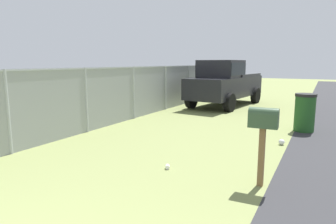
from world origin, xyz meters
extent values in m
cube|color=brown|center=(4.69, -1.29, 0.48)|extent=(0.09, 0.09, 0.97)
cube|color=#334C33|center=(4.69, -1.29, 1.08)|extent=(0.22, 0.46, 0.22)
cylinder|color=#334C33|center=(4.69, -1.29, 1.19)|extent=(0.22, 0.46, 0.20)
cube|color=red|center=(4.80, -1.29, 1.14)|extent=(0.02, 0.04, 0.18)
cube|color=black|center=(13.40, 1.98, 0.88)|extent=(5.08, 2.36, 0.90)
cube|color=black|center=(12.82, 2.05, 1.71)|extent=(1.85, 1.83, 0.76)
cube|color=black|center=(12.82, 2.05, 1.71)|extent=(1.81, 1.86, 0.53)
cube|color=black|center=(14.37, 1.03, 1.39)|extent=(2.54, 0.38, 0.12)
cube|color=black|center=(14.57, 2.67, 1.39)|extent=(2.54, 0.38, 0.12)
cylinder|color=black|center=(11.69, 1.28, 0.38)|extent=(0.79, 0.35, 0.76)
cylinder|color=black|center=(11.90, 3.06, 0.38)|extent=(0.79, 0.35, 0.76)
cylinder|color=black|center=(14.90, 0.90, 0.38)|extent=(0.79, 0.35, 0.76)
cylinder|color=black|center=(15.11, 2.68, 0.38)|extent=(0.79, 0.35, 0.76)
cylinder|color=#1E4C1E|center=(9.29, -1.65, 0.51)|extent=(0.56, 0.56, 1.02)
cylinder|color=black|center=(9.29, -1.65, 1.06)|extent=(0.59, 0.59, 0.08)
cylinder|color=#9EA3A8|center=(3.89, 3.88, 0.92)|extent=(0.07, 0.07, 1.85)
cylinder|color=#9EA3A8|center=(6.28, 3.88, 0.92)|extent=(0.07, 0.07, 1.85)
cylinder|color=#9EA3A8|center=(8.67, 3.88, 0.92)|extent=(0.07, 0.07, 1.85)
cylinder|color=#9EA3A8|center=(11.06, 3.88, 0.92)|extent=(0.07, 0.07, 1.85)
cylinder|color=#9EA3A8|center=(13.45, 3.88, 0.92)|extent=(0.07, 0.07, 1.85)
cylinder|color=#9EA3A8|center=(15.83, 3.88, 0.92)|extent=(0.07, 0.07, 1.85)
cube|color=#9EA3A8|center=(8.67, 3.88, 1.82)|extent=(14.33, 0.04, 0.04)
cube|color=gray|center=(8.67, 3.88, 0.92)|extent=(14.33, 0.01, 1.85)
cylinder|color=white|center=(4.67, 0.41, 0.04)|extent=(0.13, 0.12, 0.08)
sphere|color=silver|center=(7.43, -1.28, 0.07)|extent=(0.14, 0.14, 0.14)
camera|label=1|loc=(-0.08, -2.11, 1.98)|focal=31.84mm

